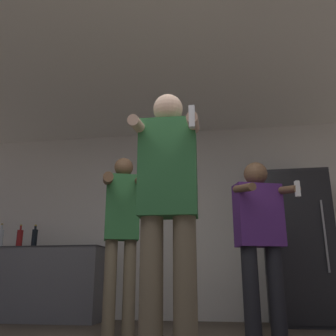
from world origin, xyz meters
name	(u,v)px	position (x,y,z in m)	size (l,w,h in m)	color
wall_back	(192,220)	(0.00, 3.24, 1.27)	(7.00, 0.06, 2.55)	silver
ceiling_slab	(175,72)	(0.00, 1.60, 2.57)	(7.00, 3.73, 0.05)	silver
refrigerator	(298,247)	(1.28, 2.89, 0.87)	(0.74, 0.67, 1.75)	#262628
counter	(42,284)	(-1.92, 2.89, 0.45)	(1.67, 0.68, 0.90)	slate
bottle_clear_vodka	(20,238)	(-2.25, 2.79, 1.02)	(0.08, 0.08, 0.30)	maroon
bottle_red_label	(34,238)	(-2.04, 2.79, 1.03)	(0.07, 0.07, 0.30)	black
bottle_short_whiskey	(0,238)	(-2.52, 2.79, 1.03)	(0.07, 0.07, 0.32)	silver
person_woman_foreground	(168,204)	(0.10, 0.54, 0.96)	(0.45, 0.43, 1.74)	#75664C
person_man_side	(122,224)	(-0.55, 1.75, 1.02)	(0.53, 0.61, 1.71)	#75664C
person_spectator_back	(260,234)	(0.77, 1.80, 0.91)	(0.60, 0.62, 1.60)	black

